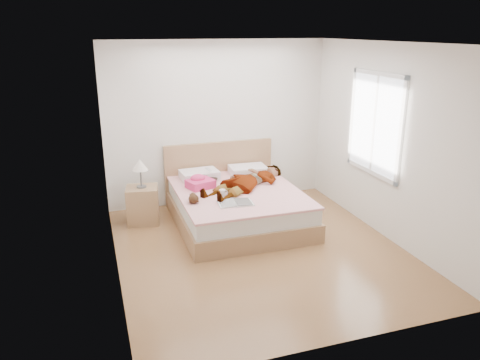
{
  "coord_description": "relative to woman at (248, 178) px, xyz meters",
  "views": [
    {
      "loc": [
        -1.96,
        -5.15,
        2.76
      ],
      "look_at": [
        0.0,
        0.85,
        0.7
      ],
      "focal_mm": 35.0,
      "sensor_mm": 36.0,
      "label": 1
    }
  ],
  "objects": [
    {
      "name": "ground",
      "position": [
        -0.21,
        -1.12,
        -0.62
      ],
      "size": [
        4.0,
        4.0,
        0.0
      ],
      "primitive_type": "plane",
      "color": "#57371B",
      "rests_on": "ground"
    },
    {
      "name": "woman",
      "position": [
        0.0,
        0.0,
        0.0
      ],
      "size": [
        1.74,
        1.45,
        0.23
      ],
      "primitive_type": "imported",
      "rotation": [
        0.0,
        0.0,
        -0.98
      ],
      "color": "white",
      "rests_on": "bed"
    },
    {
      "name": "hair",
      "position": [
        -0.57,
        0.45,
        -0.08
      ],
      "size": [
        0.47,
        0.56,
        0.08
      ],
      "primitive_type": "ellipsoid",
      "rotation": [
        0.0,
        0.0,
        0.07
      ],
      "color": "black",
      "rests_on": "bed"
    },
    {
      "name": "phone",
      "position": [
        -0.5,
        0.4,
        0.07
      ],
      "size": [
        0.09,
        0.1,
        0.05
      ],
      "primitive_type": "cube",
      "rotation": [
        0.44,
        0.0,
        0.59
      ],
      "color": "silver",
      "rests_on": "bed"
    },
    {
      "name": "room_shell",
      "position": [
        1.57,
        -0.82,
        0.88
      ],
      "size": [
        4.0,
        4.0,
        4.0
      ],
      "color": "white",
      "rests_on": "ground"
    },
    {
      "name": "bed",
      "position": [
        -0.21,
        -0.08,
        -0.35
      ],
      "size": [
        1.8,
        2.08,
        1.0
      ],
      "color": "olive",
      "rests_on": "ground"
    },
    {
      "name": "towel",
      "position": [
        -0.7,
        0.13,
        -0.04
      ],
      "size": [
        0.45,
        0.4,
        0.2
      ],
      "color": "#EE408E",
      "rests_on": "bed"
    },
    {
      "name": "magazine",
      "position": [
        -0.4,
        -0.67,
        -0.1
      ],
      "size": [
        0.49,
        0.35,
        0.03
      ],
      "color": "white",
      "rests_on": "bed"
    },
    {
      "name": "coffee_mug",
      "position": [
        -0.49,
        -0.33,
        -0.06
      ],
      "size": [
        0.13,
        0.11,
        0.1
      ],
      "color": "silver",
      "rests_on": "bed"
    },
    {
      "name": "plush_toy",
      "position": [
        -0.93,
        -0.46,
        -0.05
      ],
      "size": [
        0.15,
        0.22,
        0.12
      ],
      "color": "black",
      "rests_on": "bed"
    },
    {
      "name": "nightstand",
      "position": [
        -1.54,
        0.28,
        -0.3
      ],
      "size": [
        0.51,
        0.47,
        0.97
      ],
      "color": "olive",
      "rests_on": "ground"
    }
  ]
}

